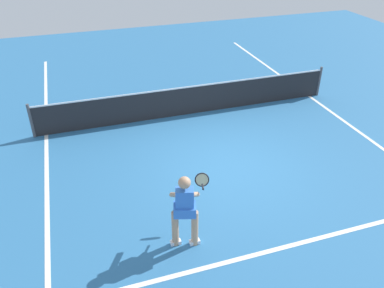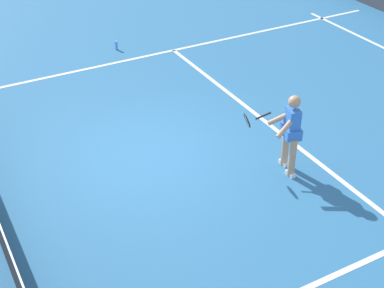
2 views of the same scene
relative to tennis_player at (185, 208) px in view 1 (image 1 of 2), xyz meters
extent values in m
plane|color=teal|center=(1.72, 2.07, -0.85)|extent=(26.93, 26.93, 0.00)
cube|color=white|center=(1.72, -0.69, -0.84)|extent=(8.43, 0.10, 0.01)
cube|color=white|center=(-2.50, 2.07, -0.84)|extent=(0.10, 18.71, 0.01)
cube|color=white|center=(5.93, 2.07, -0.84)|extent=(0.10, 18.71, 0.01)
cylinder|color=#4C4C51|center=(-2.80, 5.09, -0.35)|extent=(0.08, 0.08, 0.99)
cylinder|color=#4C4C51|center=(6.23, 5.09, -0.35)|extent=(0.08, 0.08, 0.99)
cube|color=#232326|center=(1.72, 5.09, -0.41)|extent=(8.95, 0.02, 0.87)
cube|color=white|center=(1.72, 5.09, 0.04)|extent=(8.95, 0.02, 0.04)
cylinder|color=tan|center=(-0.19, 0.03, -0.46)|extent=(0.13, 0.13, 0.78)
cylinder|color=tan|center=(0.16, -0.08, -0.46)|extent=(0.13, 0.13, 0.78)
cube|color=white|center=(-0.19, 0.03, -0.81)|extent=(0.20, 0.10, 0.08)
cube|color=white|center=(0.16, -0.08, -0.81)|extent=(0.20, 0.10, 0.08)
cube|color=#3875D6|center=(-0.02, -0.03, 0.19)|extent=(0.36, 0.28, 0.52)
cube|color=#3875D6|center=(-0.02, -0.03, -0.01)|extent=(0.46, 0.38, 0.20)
sphere|color=tan|center=(-0.02, -0.03, 0.59)|extent=(0.22, 0.22, 0.22)
cylinder|color=tan|center=(-0.12, 0.16, 0.21)|extent=(0.16, 0.49, 0.37)
cylinder|color=tan|center=(0.17, 0.08, 0.21)|extent=(0.38, 0.42, 0.37)
cylinder|color=black|center=(0.43, 0.28, 0.17)|extent=(0.12, 0.29, 0.14)
torus|color=black|center=(0.51, 0.57, 0.11)|extent=(0.31, 0.20, 0.28)
cylinder|color=beige|center=(0.51, 0.57, 0.11)|extent=(0.26, 0.15, 0.23)
camera|label=1|loc=(-1.53, -5.10, 4.60)|focal=36.40mm
camera|label=2|loc=(-6.59, 5.56, 5.18)|focal=52.17mm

